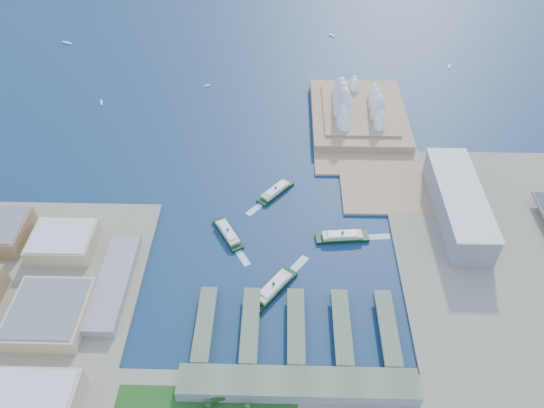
{
  "coord_description": "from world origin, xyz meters",
  "views": [
    {
      "loc": [
        -1.11,
        -358.28,
        416.9
      ],
      "look_at": [
        -11.72,
        77.54,
        18.0
      ],
      "focal_mm": 35.0,
      "sensor_mm": 36.0,
      "label": 1
    }
  ],
  "objects_px": {
    "ferry_a": "(228,232)",
    "ferry_d": "(342,235)",
    "opera_house": "(360,99)",
    "ferry_c": "(274,287)",
    "ferry_b": "(276,190)",
    "toaster_building": "(458,204)"
  },
  "relations": [
    {
      "from": "toaster_building",
      "to": "ferry_d",
      "type": "bearing_deg",
      "value": -164.16
    },
    {
      "from": "ferry_b",
      "to": "ferry_d",
      "type": "distance_m",
      "value": 103.88
    },
    {
      "from": "ferry_b",
      "to": "ferry_d",
      "type": "bearing_deg",
      "value": -5.37
    },
    {
      "from": "ferry_d",
      "to": "ferry_b",
      "type": "bearing_deg",
      "value": 39.6
    },
    {
      "from": "opera_house",
      "to": "ferry_d",
      "type": "xyz_separation_m",
      "value": [
        -39.77,
        -236.81,
        -26.56
      ]
    },
    {
      "from": "ferry_a",
      "to": "ferry_d",
      "type": "xyz_separation_m",
      "value": [
        124.44,
        -2.05,
        0.41
      ]
    },
    {
      "from": "ferry_a",
      "to": "ferry_c",
      "type": "height_order",
      "value": "ferry_c"
    },
    {
      "from": "toaster_building",
      "to": "ferry_a",
      "type": "xyz_separation_m",
      "value": [
        -254.21,
        -34.76,
        -15.48
      ]
    },
    {
      "from": "opera_house",
      "to": "ferry_b",
      "type": "relative_size",
      "value": 3.37
    },
    {
      "from": "toaster_building",
      "to": "ferry_d",
      "type": "relative_size",
      "value": 2.7
    },
    {
      "from": "opera_house",
      "to": "ferry_c",
      "type": "xyz_separation_m",
      "value": [
        -112.59,
        -309.22,
        -26.3
      ]
    },
    {
      "from": "ferry_d",
      "to": "opera_house",
      "type": "bearing_deg",
      "value": -15.03
    },
    {
      "from": "ferry_c",
      "to": "opera_house",
      "type": "bearing_deg",
      "value": -73.74
    },
    {
      "from": "ferry_a",
      "to": "ferry_d",
      "type": "bearing_deg",
      "value": -30.55
    },
    {
      "from": "ferry_c",
      "to": "ferry_d",
      "type": "xyz_separation_m",
      "value": [
        72.82,
        72.41,
        -0.27
      ]
    },
    {
      "from": "ferry_d",
      "to": "ferry_c",
      "type": "bearing_deg",
      "value": 129.34
    },
    {
      "from": "toaster_building",
      "to": "ferry_c",
      "type": "xyz_separation_m",
      "value": [
        -202.59,
        -109.22,
        -14.8
      ]
    },
    {
      "from": "ferry_d",
      "to": "ferry_a",
      "type": "bearing_deg",
      "value": 83.56
    },
    {
      "from": "ferry_b",
      "to": "ferry_a",
      "type": "bearing_deg",
      "value": -85.98
    },
    {
      "from": "toaster_building",
      "to": "ferry_b",
      "type": "bearing_deg",
      "value": 169.82
    },
    {
      "from": "opera_house",
      "to": "toaster_building",
      "type": "height_order",
      "value": "opera_house"
    },
    {
      "from": "ferry_c",
      "to": "ferry_d",
      "type": "height_order",
      "value": "ferry_c"
    }
  ]
}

